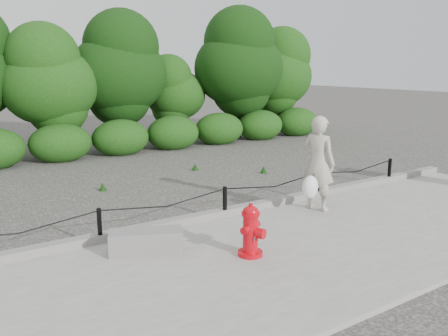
% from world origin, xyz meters
% --- Properties ---
extents(ground, '(90.00, 90.00, 0.00)m').
position_xyz_m(ground, '(0.00, 0.00, 0.00)').
color(ground, '#2D2B28').
rests_on(ground, ground).
extents(sidewalk, '(14.00, 4.00, 0.08)m').
position_xyz_m(sidewalk, '(0.00, -2.00, 0.04)').
color(sidewalk, gray).
rests_on(sidewalk, ground).
extents(curb, '(14.00, 0.22, 0.14)m').
position_xyz_m(curb, '(0.00, 0.05, 0.15)').
color(curb, slate).
rests_on(curb, sidewalk).
extents(chain_barrier, '(10.06, 0.06, 0.60)m').
position_xyz_m(chain_barrier, '(0.00, 0.00, 0.46)').
color(chain_barrier, black).
rests_on(chain_barrier, sidewalk).
extents(treeline, '(20.64, 3.98, 5.13)m').
position_xyz_m(treeline, '(0.75, 8.91, 2.73)').
color(treeline, black).
rests_on(treeline, ground).
extents(fire_hydrant, '(0.51, 0.51, 0.84)m').
position_xyz_m(fire_hydrant, '(-0.74, -1.82, 0.48)').
color(fire_hydrant, red).
rests_on(fire_hydrant, sidewalk).
extents(pedestrian, '(0.85, 0.81, 1.92)m').
position_xyz_m(pedestrian, '(1.81, -0.65, 1.01)').
color(pedestrian, '#B1A998').
rests_on(pedestrian, sidewalk).
extents(concrete_block, '(1.20, 0.84, 0.36)m').
position_xyz_m(concrete_block, '(-2.04, -0.80, 0.26)').
color(concrete_block, slate).
rests_on(concrete_block, sidewalk).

